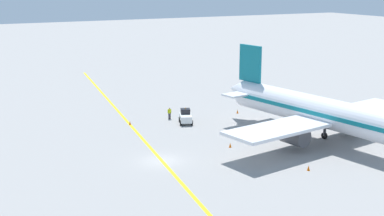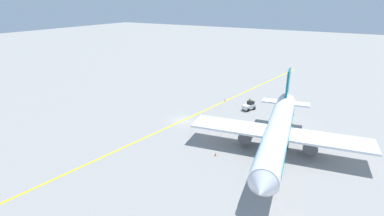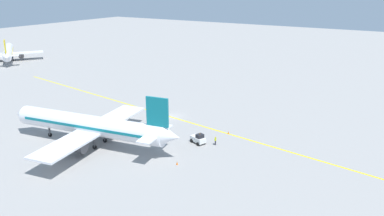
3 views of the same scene
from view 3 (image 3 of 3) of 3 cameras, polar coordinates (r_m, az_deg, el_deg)
ground_plane at (r=83.65m, az=-3.32°, el=-1.34°), size 400.00×400.00×0.00m
apron_yellow_centreline at (r=83.65m, az=-3.32°, el=-1.34°), size 17.14×118.88×0.01m
airplane_at_gate at (r=70.37m, az=-15.08°, el=-2.62°), size 28.48×35.44×10.60m
airplane_distant_taxiing at (r=162.03m, az=-26.24°, el=7.65°), size 23.36×27.82×9.54m
baggage_tug_white at (r=69.51m, az=0.97°, el=-4.71°), size 2.60×3.34×2.11m
ground_crew_worker at (r=68.96m, az=3.59°, el=-4.93°), size 0.58×0.26×1.68m
traffic_cone_near_nose at (r=80.83m, az=-14.01°, el=-2.39°), size 0.32×0.32×0.55m
traffic_cone_mid_apron at (r=61.88m, az=-2.29°, el=-8.41°), size 0.32×0.32×0.55m
traffic_cone_by_wingtip at (r=76.34m, az=-6.81°, el=-3.19°), size 0.32×0.32×0.55m
traffic_cone_far_edge at (r=74.38m, az=5.57°, el=-3.74°), size 0.32×0.32×0.55m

